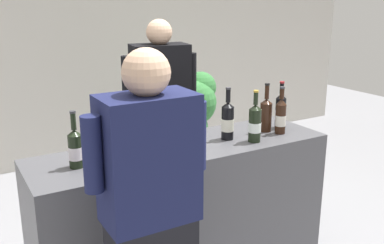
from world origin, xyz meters
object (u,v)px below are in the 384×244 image
wine_bottle_6 (75,148)px  wine_bottle_4 (159,135)px  wine_bottle_0 (281,111)px  person_guest (151,234)px  wine_glass (180,130)px  wine_bottle_3 (266,114)px  person_server (161,133)px  wine_bottle_2 (255,123)px  ice_bucket (129,145)px  potted_shrub (192,115)px  wine_bottle_1 (228,121)px  wine_bottle_5 (281,116)px

wine_bottle_6 → wine_bottle_4: bearing=-4.1°
wine_bottle_0 → person_guest: person_guest is taller
wine_bottle_6 → wine_glass: size_ratio=1.74×
wine_bottle_3 → person_server: bearing=127.6°
wine_bottle_3 → wine_bottle_4: bearing=-176.6°
wine_bottle_6 → wine_bottle_0: bearing=0.9°
wine_glass → person_server: 0.74m
wine_glass → person_server: bearing=73.2°
wine_bottle_2 → wine_bottle_4: wine_bottle_2 is taller
wine_bottle_3 → wine_bottle_6: wine_bottle_3 is taller
wine_bottle_3 → wine_glass: bearing=-176.9°
wine_glass → ice_bucket: ice_bucket is taller
wine_bottle_2 → wine_bottle_4: (-0.63, 0.10, -0.01)m
wine_bottle_2 → person_guest: bearing=-152.4°
person_server → potted_shrub: size_ratio=1.49×
wine_bottle_1 → person_guest: 1.10m
wine_bottle_6 → potted_shrub: 2.00m
wine_bottle_0 → wine_bottle_2: size_ratio=0.99×
wine_bottle_5 → potted_shrub: 1.43m
wine_bottle_1 → potted_shrub: size_ratio=0.31×
wine_bottle_2 → wine_bottle_5: wine_bottle_2 is taller
wine_bottle_5 → potted_shrub: (0.10, 1.39, -0.33)m
wine_bottle_1 → ice_bucket: (-0.72, -0.08, -0.02)m
wine_bottle_1 → person_server: bearing=103.9°
wine_bottle_1 → wine_bottle_5: 0.39m
wine_bottle_2 → ice_bucket: bearing=176.3°
wine_bottle_2 → wine_glass: 0.50m
wine_bottle_0 → wine_bottle_3: 0.14m
wine_glass → person_guest: person_guest is taller
wine_bottle_1 → wine_bottle_5: size_ratio=1.06×
wine_bottle_0 → ice_bucket: bearing=-175.1°
wine_bottle_3 → ice_bucket: 1.05m
wine_bottle_3 → person_server: person_server is taller
wine_bottle_0 → wine_bottle_1: 0.47m
wine_bottle_2 → person_server: person_server is taller
wine_bottle_3 → person_guest: person_guest is taller
wine_bottle_2 → potted_shrub: bearing=75.8°
ice_bucket → wine_glass: bearing=8.9°
wine_bottle_4 → person_guest: size_ratio=0.20×
ice_bucket → wine_bottle_3: bearing=5.1°
wine_bottle_1 → wine_bottle_6: bearing=179.8°
wine_bottle_0 → wine_bottle_4: wine_bottle_0 is taller
wine_bottle_0 → wine_bottle_5: wine_bottle_0 is taller
wine_bottle_4 → wine_bottle_6: 0.49m
potted_shrub → person_guest: bearing=-124.5°
wine_bottle_1 → person_server: 0.72m
wine_bottle_6 → ice_bucket: wine_bottle_6 is taller
wine_bottle_2 → potted_shrub: wine_bottle_2 is taller
wine_bottle_2 → wine_bottle_3: bearing=35.3°
wine_bottle_5 → person_server: size_ratio=0.19×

